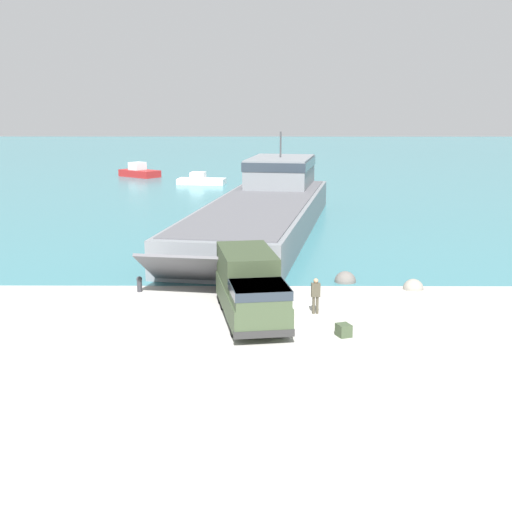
% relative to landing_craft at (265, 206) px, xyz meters
% --- Properties ---
extents(ground_plane, '(240.00, 240.00, 0.00)m').
position_rel_landing_craft_xyz_m(ground_plane, '(-0.23, -23.87, -1.84)').
color(ground_plane, '#B7B5AD').
extents(water_surface, '(240.00, 180.00, 0.01)m').
position_rel_landing_craft_xyz_m(water_surface, '(-0.23, 70.63, -1.84)').
color(water_surface, teal).
rests_on(water_surface, ground_plane).
extents(landing_craft, '(13.39, 38.08, 7.54)m').
position_rel_landing_craft_xyz_m(landing_craft, '(0.00, 0.00, 0.00)').
color(landing_craft, gray).
rests_on(landing_craft, ground_plane).
extents(military_truck, '(3.85, 8.20, 3.13)m').
position_rel_landing_craft_xyz_m(military_truck, '(-0.85, -25.56, -0.25)').
color(military_truck, '#3D4C33').
rests_on(military_truck, ground_plane).
extents(soldier_on_ramp, '(0.46, 0.28, 1.80)m').
position_rel_landing_craft_xyz_m(soldier_on_ramp, '(2.34, -24.77, -0.79)').
color(soldier_on_ramp, '#4C4738').
rests_on(soldier_on_ramp, ground_plane).
extents(moored_boat_a, '(6.27, 5.79, 2.01)m').
position_rel_landing_craft_xyz_m(moored_boat_a, '(-17.41, 41.20, -1.17)').
color(moored_boat_a, '#B22323').
rests_on(moored_boat_a, ground_plane).
extents(moored_boat_b, '(6.27, 3.33, 1.54)m').
position_rel_landing_craft_xyz_m(moored_boat_b, '(-8.01, 32.08, -1.33)').
color(moored_boat_b, white).
rests_on(moored_boat_b, ground_plane).
extents(mooring_bollard, '(0.32, 0.32, 0.87)m').
position_rel_landing_craft_xyz_m(mooring_bollard, '(-7.05, -20.65, -1.36)').
color(mooring_bollard, '#333338').
rests_on(mooring_bollard, ground_plane).
extents(cargo_crate, '(0.76, 0.83, 0.56)m').
position_rel_landing_craft_xyz_m(cargo_crate, '(3.35, -28.23, -1.56)').
color(cargo_crate, '#3D4C33').
rests_on(cargo_crate, ground_plane).
extents(shoreline_rock_a, '(1.16, 1.16, 1.16)m').
position_rel_landing_craft_xyz_m(shoreline_rock_a, '(8.18, -20.01, -1.84)').
color(shoreline_rock_a, gray).
rests_on(shoreline_rock_a, ground_plane).
extents(shoreline_rock_b, '(1.26, 1.26, 1.26)m').
position_rel_landing_craft_xyz_m(shoreline_rock_b, '(4.56, -18.39, -1.84)').
color(shoreline_rock_b, '#66605B').
rests_on(shoreline_rock_b, ground_plane).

